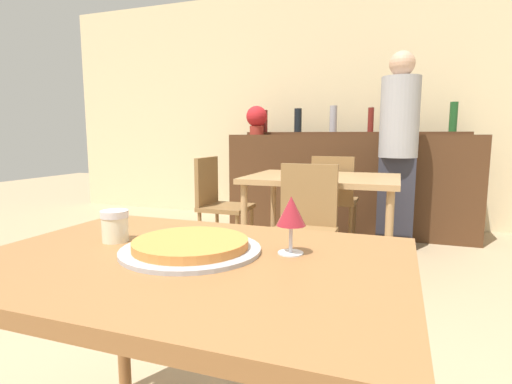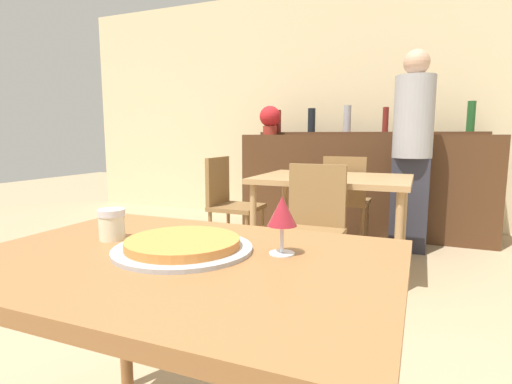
% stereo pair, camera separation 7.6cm
% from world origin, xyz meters
% --- Properties ---
extents(wall_back, '(8.00, 0.05, 2.80)m').
position_xyz_m(wall_back, '(0.00, 4.03, 1.40)').
color(wall_back, beige).
rests_on(wall_back, ground_plane).
extents(dining_table_near, '(1.14, 0.81, 0.74)m').
position_xyz_m(dining_table_near, '(0.00, 0.00, 0.66)').
color(dining_table_near, brown).
rests_on(dining_table_near, ground_plane).
extents(dining_table_far, '(1.15, 0.86, 0.74)m').
position_xyz_m(dining_table_far, '(-0.04, 2.19, 0.66)').
color(dining_table_far, '#A87F51').
rests_on(dining_table_far, ground_plane).
extents(bar_counter, '(2.60, 0.56, 1.06)m').
position_xyz_m(bar_counter, '(0.00, 3.53, 0.53)').
color(bar_counter, '#4C2D19').
rests_on(bar_counter, ground_plane).
extents(bar_back_shelf, '(2.39, 0.24, 0.33)m').
position_xyz_m(bar_back_shelf, '(-0.00, 3.67, 1.13)').
color(bar_back_shelf, '#4C2D19').
rests_on(bar_back_shelf, bar_counter).
extents(chair_far_side_front, '(0.40, 0.40, 0.87)m').
position_xyz_m(chair_far_side_front, '(-0.04, 1.59, 0.50)').
color(chair_far_side_front, olive).
rests_on(chair_far_side_front, ground_plane).
extents(chair_far_side_back, '(0.40, 0.40, 0.87)m').
position_xyz_m(chair_far_side_back, '(-0.04, 2.79, 0.50)').
color(chair_far_side_back, olive).
rests_on(chair_far_side_back, ground_plane).
extents(chair_far_side_left, '(0.40, 0.40, 0.87)m').
position_xyz_m(chair_far_side_left, '(-0.95, 2.19, 0.50)').
color(chair_far_side_left, olive).
rests_on(chair_far_side_left, ground_plane).
extents(pizza_tray, '(0.39, 0.39, 0.04)m').
position_xyz_m(pizza_tray, '(-0.02, 0.04, 0.75)').
color(pizza_tray, '#A3A3A8').
rests_on(pizza_tray, dining_table_near).
extents(cheese_shaker, '(0.08, 0.08, 0.10)m').
position_xyz_m(cheese_shaker, '(-0.29, 0.06, 0.78)').
color(cheese_shaker, beige).
rests_on(cheese_shaker, dining_table_near).
extents(person_standing, '(0.34, 0.34, 1.79)m').
position_xyz_m(person_standing, '(0.50, 2.95, 0.98)').
color(person_standing, '#2D2D38').
rests_on(person_standing, ground_plane).
extents(wine_glass, '(0.08, 0.08, 0.16)m').
position_xyz_m(wine_glass, '(0.25, 0.12, 0.85)').
color(wine_glass, silver).
rests_on(wine_glass, dining_table_near).
extents(potted_plant, '(0.24, 0.24, 0.33)m').
position_xyz_m(potted_plant, '(-1.05, 3.48, 1.25)').
color(potted_plant, maroon).
rests_on(potted_plant, bar_counter).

